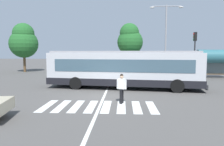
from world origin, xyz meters
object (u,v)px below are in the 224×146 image
at_px(twin_arm_street_lamp, 166,33).
at_px(parked_car_teal, 131,68).
at_px(bus_stop_shelter, 215,57).
at_px(pedestrian_crossing_street, 122,87).
at_px(parked_car_white, 74,68).
at_px(city_transit_bus, 123,69).
at_px(parked_car_champagne, 112,68).
at_px(background_tree_right, 130,40).
at_px(traffic_light_far_corner, 195,48).
at_px(parked_car_red, 93,68).
at_px(background_tree_left, 24,41).

bearing_deg(twin_arm_street_lamp, parked_car_teal, 133.16).
relative_size(parked_car_teal, bus_stop_shelter, 1.13).
bearing_deg(pedestrian_crossing_street, parked_car_white, 111.48).
xyz_separation_m(city_transit_bus, bus_stop_shelter, (10.47, 7.55, 0.83)).
bearing_deg(city_transit_bus, twin_arm_street_lamp, 59.15).
bearing_deg(parked_car_champagne, background_tree_right, 41.00).
xyz_separation_m(parked_car_white, traffic_light_far_corner, (14.48, -6.92, 2.59)).
distance_m(parked_car_red, twin_arm_street_lamp, 11.23).
distance_m(parked_car_white, parked_car_teal, 8.16).
height_order(parked_car_red, traffic_light_far_corner, traffic_light_far_corner).
bearing_deg(traffic_light_far_corner, parked_car_white, 154.47).
relative_size(parked_car_white, parked_car_red, 1.00).
height_order(traffic_light_far_corner, background_tree_left, background_tree_left).
distance_m(parked_car_red, background_tree_left, 11.21).
xyz_separation_m(parked_car_champagne, twin_arm_street_lamp, (6.64, -4.24, 4.43)).
xyz_separation_m(pedestrian_crossing_street, traffic_light_far_corner, (7.56, 10.68, 2.39)).
height_order(parked_car_white, parked_car_red, same).
relative_size(parked_car_red, background_tree_right, 0.63).
xyz_separation_m(pedestrian_crossing_street, twin_arm_street_lamp, (5.09, 13.51, 4.23)).
bearing_deg(parked_car_teal, background_tree_right, 94.40).
bearing_deg(parked_car_red, parked_car_teal, -2.91).
relative_size(traffic_light_far_corner, bus_stop_shelter, 1.25).
relative_size(bus_stop_shelter, background_tree_right, 0.56).
bearing_deg(traffic_light_far_corner, parked_car_red, 148.58).
bearing_deg(parked_car_white, pedestrian_crossing_street, -68.52).
height_order(city_transit_bus, parked_car_champagne, city_transit_bus).
height_order(parked_car_white, parked_car_champagne, same).
distance_m(parked_car_champagne, bus_stop_shelter, 13.23).
relative_size(parked_car_teal, background_tree_right, 0.63).
distance_m(parked_car_teal, background_tree_left, 16.48).
distance_m(bus_stop_shelter, background_tree_left, 26.14).
bearing_deg(city_transit_bus, parked_car_red, 108.88).
height_order(parked_car_champagne, bus_stop_shelter, bus_stop_shelter).
bearing_deg(background_tree_right, parked_car_teal, -85.60).
relative_size(parked_car_red, bus_stop_shelter, 1.13).
bearing_deg(pedestrian_crossing_street, traffic_light_far_corner, 54.71).
bearing_deg(traffic_light_far_corner, background_tree_right, 124.84).
bearing_deg(traffic_light_far_corner, parked_car_teal, 132.33).
distance_m(background_tree_left, background_tree_right, 15.82).
height_order(pedestrian_crossing_street, parked_car_champagne, pedestrian_crossing_street).
distance_m(parked_car_white, bus_stop_shelter, 18.23).
bearing_deg(background_tree_right, traffic_light_far_corner, -55.16).
xyz_separation_m(parked_car_teal, background_tree_left, (-15.96, 1.33, 3.86)).
bearing_deg(pedestrian_crossing_street, parked_car_teal, 85.98).
relative_size(traffic_light_far_corner, twin_arm_street_lamp, 0.60).
distance_m(parked_car_red, traffic_light_far_corner, 14.08).
xyz_separation_m(city_transit_bus, parked_car_teal, (1.14, 12.45, -0.82)).
xyz_separation_m(pedestrian_crossing_street, background_tree_right, (1.05, 20.03, 3.87)).
distance_m(city_transit_bus, traffic_light_far_corner, 9.44).
bearing_deg(background_tree_right, parked_car_white, -163.06).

